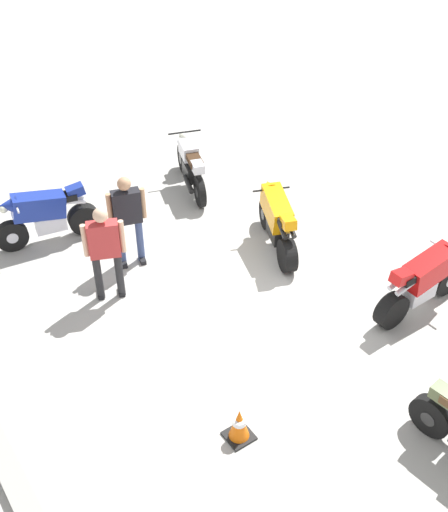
% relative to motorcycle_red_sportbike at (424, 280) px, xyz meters
% --- Properties ---
extents(ground_plane, '(40.00, 40.00, 0.00)m').
position_rel_motorcycle_red_sportbike_xyz_m(ground_plane, '(1.77, 2.04, -0.59)').
color(ground_plane, '#ADAAA3').
extents(motorcycle_red_sportbike, '(0.70, 1.95, 1.14)m').
position_rel_motorcycle_red_sportbike_xyz_m(motorcycle_red_sportbike, '(0.00, 0.00, 0.00)').
color(motorcycle_red_sportbike, black).
rests_on(motorcycle_red_sportbike, ground).
extents(motorcycle_silver_cruiser, '(2.02, 0.93, 1.09)m').
position_rel_motorcycle_red_sportbike_xyz_m(motorcycle_silver_cruiser, '(5.35, 1.05, -0.07)').
color(motorcycle_silver_cruiser, black).
rests_on(motorcycle_silver_cruiser, ground).
extents(motorcycle_blue_sportbike, '(0.71, 1.95, 1.14)m').
position_rel_motorcycle_red_sportbike_xyz_m(motorcycle_blue_sportbike, '(5.25, 4.28, 0.00)').
color(motorcycle_blue_sportbike, black).
rests_on(motorcycle_blue_sportbike, ground).
extents(motorcycle_orange_sportbike, '(1.88, 0.98, 1.14)m').
position_rel_motorcycle_red_sportbike_xyz_m(motorcycle_orange_sportbike, '(2.67, 0.87, 0.00)').
color(motorcycle_orange_sportbike, black).
rests_on(motorcycle_orange_sportbike, ground).
extents(person_in_black_shirt, '(0.42, 0.66, 1.74)m').
position_rel_motorcycle_red_sportbike_xyz_m(person_in_black_shirt, '(3.80, 3.30, 0.41)').
color(person_in_black_shirt, '#384772').
rests_on(person_in_black_shirt, ground).
extents(person_in_red_shirt, '(0.46, 0.66, 1.77)m').
position_rel_motorcycle_red_sportbike_xyz_m(person_in_red_shirt, '(3.14, 4.04, 0.43)').
color(person_in_red_shirt, '#262628').
rests_on(person_in_red_shirt, ground).
extents(traffic_cone, '(0.36, 0.36, 0.53)m').
position_rel_motorcycle_red_sportbike_xyz_m(traffic_cone, '(-0.40, 3.93, -0.33)').
color(traffic_cone, black).
rests_on(traffic_cone, ground).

